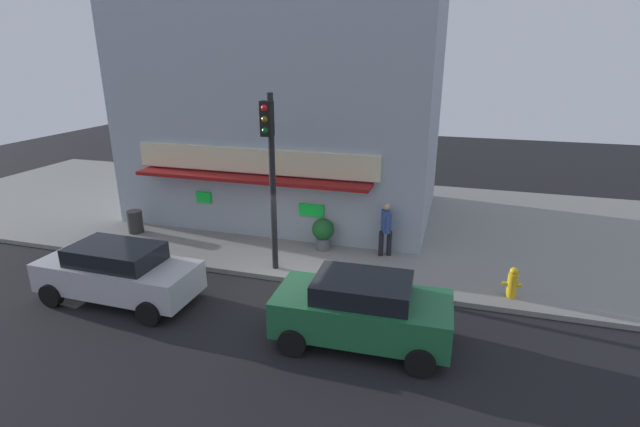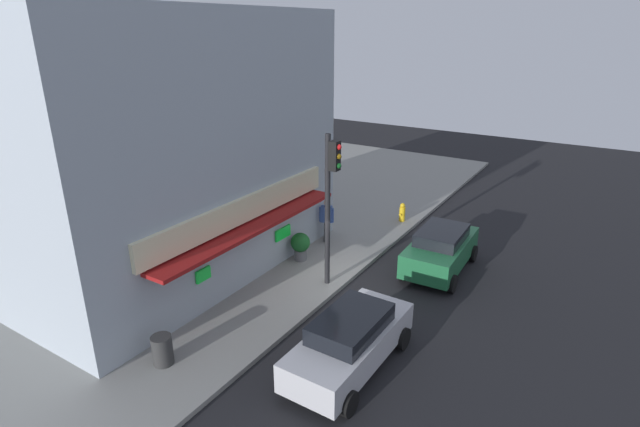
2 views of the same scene
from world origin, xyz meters
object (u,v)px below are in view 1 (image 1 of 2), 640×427
(traffic_light, at_px, (270,161))
(parked_car_green, at_px, (362,310))
(fire_hydrant, at_px, (512,283))
(trash_can, at_px, (135,222))
(parked_car_silver, at_px, (118,272))
(potted_plant_by_doorway, at_px, (323,232))
(pedestrian, at_px, (386,227))

(traffic_light, bearing_deg, parked_car_green, -40.26)
(fire_hydrant, bearing_deg, trash_can, 174.36)
(trash_can, bearing_deg, parked_car_silver, -57.50)
(trash_can, distance_m, parked_car_green, 10.27)
(fire_hydrant, bearing_deg, parked_car_green, -139.37)
(parked_car_silver, distance_m, parked_car_green, 6.68)
(traffic_light, distance_m, fire_hydrant, 7.39)
(parked_car_silver, bearing_deg, fire_hydrant, 15.89)
(traffic_light, xyz_separation_m, trash_can, (-6.05, 1.49, -2.94))
(potted_plant_by_doorway, xyz_separation_m, parked_car_green, (2.28, -4.68, 0.08))
(pedestrian, bearing_deg, trash_can, -176.76)
(traffic_light, bearing_deg, trash_can, 166.18)
(traffic_light, xyz_separation_m, parked_car_green, (3.28, -2.78, -2.64))
(pedestrian, xyz_separation_m, potted_plant_by_doorway, (-2.07, -0.11, -0.35))
(parked_car_green, bearing_deg, trash_can, 155.43)
(pedestrian, distance_m, parked_car_green, 4.80)
(potted_plant_by_doorway, bearing_deg, pedestrian, 2.98)
(potted_plant_by_doorway, bearing_deg, traffic_light, -117.81)
(parked_car_silver, bearing_deg, pedestrian, 35.90)
(fire_hydrant, relative_size, pedestrian, 0.49)
(trash_can, xyz_separation_m, parked_car_green, (9.33, -4.27, 0.30))
(potted_plant_by_doorway, height_order, parked_car_green, parked_car_green)
(traffic_light, height_order, potted_plant_by_doorway, traffic_light)
(pedestrian, xyz_separation_m, parked_car_green, (0.21, -4.78, -0.28))
(fire_hydrant, height_order, pedestrian, pedestrian)
(potted_plant_by_doorway, relative_size, parked_car_green, 0.27)
(parked_car_silver, bearing_deg, trash_can, 122.50)
(traffic_light, height_order, pedestrian, traffic_light)
(parked_car_green, bearing_deg, parked_car_silver, 179.13)
(traffic_light, relative_size, parked_car_silver, 1.20)
(parked_car_green, bearing_deg, pedestrian, 92.55)
(pedestrian, distance_m, parked_car_silver, 7.99)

